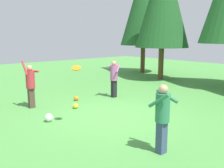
# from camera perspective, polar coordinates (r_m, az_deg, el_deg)

# --- Properties ---
(ground_plane) EXTENTS (40.00, 40.00, 0.00)m
(ground_plane) POSITION_cam_1_polar(r_m,az_deg,el_deg) (9.26, 0.03, -6.93)
(ground_plane) COLOR #4C9342
(person_thrower) EXTENTS (0.60, 0.51, 1.88)m
(person_thrower) POSITION_cam_1_polar(r_m,az_deg,el_deg) (10.44, -17.74, 0.31)
(person_thrower) COLOR #4C382D
(person_thrower) RESTS_ON ground_plane
(person_catcher) EXTENTS (0.62, 0.57, 1.69)m
(person_catcher) POSITION_cam_1_polar(r_m,az_deg,el_deg) (6.18, 11.18, -6.40)
(person_catcher) COLOR #38476B
(person_catcher) RESTS_ON ground_plane
(person_bystander) EXTENTS (0.71, 0.74, 1.70)m
(person_bystander) POSITION_cam_1_polar(r_m,az_deg,el_deg) (11.71, 0.43, 1.86)
(person_bystander) COLOR black
(person_bystander) RESTS_ON ground_plane
(frisbee) EXTENTS (0.37, 0.37, 0.14)m
(frisbee) POSITION_cam_1_polar(r_m,az_deg,el_deg) (7.79, -7.96, 3.55)
(frisbee) COLOR orange
(ball_orange) EXTENTS (0.21, 0.21, 0.21)m
(ball_orange) POSITION_cam_1_polar(r_m,az_deg,el_deg) (11.36, -7.98, -3.18)
(ball_orange) COLOR orange
(ball_orange) RESTS_ON ground_plane
(ball_yellow) EXTENTS (0.22, 0.22, 0.22)m
(ball_yellow) POSITION_cam_1_polar(r_m,az_deg,el_deg) (10.14, -8.14, -4.83)
(ball_yellow) COLOR yellow
(ball_yellow) RESTS_ON ground_plane
(ball_white) EXTENTS (0.27, 0.27, 0.27)m
(ball_white) POSITION_cam_1_polar(r_m,az_deg,el_deg) (8.78, -13.91, -7.29)
(ball_white) COLOR white
(ball_white) RESTS_ON ground_plane
(tree_far_left) EXTENTS (3.49, 3.49, 8.33)m
(tree_far_left) POSITION_cam_1_polar(r_m,az_deg,el_deg) (20.25, 7.15, 17.38)
(tree_far_left) COLOR brown
(tree_far_left) RESTS_ON ground_plane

